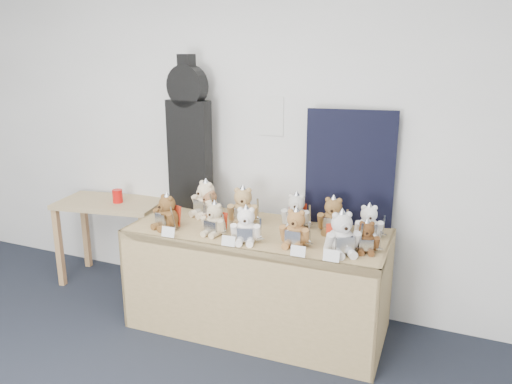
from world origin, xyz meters
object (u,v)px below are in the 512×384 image
at_px(side_table, 111,215).
at_px(teddy_front_far_left, 167,213).
at_px(display_table, 254,255).
at_px(teddy_front_centre, 246,226).
at_px(teddy_front_right, 296,229).
at_px(teddy_back_far_left, 210,204).
at_px(teddy_back_left, 205,200).
at_px(teddy_back_end, 369,223).
at_px(guitar_case, 189,135).
at_px(teddy_back_right, 333,216).
at_px(red_cup, 118,196).
at_px(teddy_back_centre_right, 296,212).
at_px(teddy_back_centre_left, 243,207).
at_px(teddy_front_end, 366,238).
at_px(teddy_front_left, 215,220).
at_px(teddy_front_far_right, 342,235).

height_order(side_table, teddy_front_far_left, teddy_front_far_left).
relative_size(display_table, teddy_front_centre, 6.75).
xyz_separation_m(teddy_front_right, teddy_back_far_left, (-0.80, 0.30, -0.01)).
xyz_separation_m(teddy_front_far_left, teddy_back_left, (0.12, 0.36, 0.01)).
bearing_deg(teddy_back_end, guitar_case, 154.69).
height_order(guitar_case, teddy_back_right, guitar_case).
xyz_separation_m(side_table, teddy_back_right, (1.99, -0.05, 0.27)).
relative_size(red_cup, teddy_back_end, 0.43).
xyz_separation_m(teddy_back_centre_right, teddy_back_end, (0.52, -0.01, -0.01)).
relative_size(teddy_front_centre, teddy_back_centre_left, 0.89).
xyz_separation_m(guitar_case, teddy_front_end, (1.50, -0.39, -0.50)).
xyz_separation_m(display_table, side_table, (-1.49, 0.29, 0.01)).
height_order(display_table, red_cup, red_cup).
distance_m(display_table, teddy_front_right, 0.45).
height_order(teddy_front_centre, teddy_back_left, teddy_back_left).
xyz_separation_m(side_table, teddy_front_end, (2.28, -0.32, 0.24)).
bearing_deg(teddy_back_centre_right, display_table, -143.01).
bearing_deg(teddy_front_far_left, teddy_front_right, 21.31).
bearing_deg(teddy_front_right, teddy_back_far_left, 158.53).
relative_size(side_table, teddy_front_centre, 3.48).
distance_m(teddy_front_centre, teddy_back_end, 0.83).
height_order(teddy_front_far_left, teddy_front_centre, teddy_front_far_left).
bearing_deg(teddy_front_right, teddy_back_right, 64.35).
bearing_deg(teddy_front_end, teddy_back_left, 155.27).
distance_m(guitar_case, teddy_back_centre_left, 0.76).
height_order(side_table, teddy_back_far_left, teddy_back_far_left).
bearing_deg(teddy_back_centre_right, side_table, 168.86).
distance_m(side_table, teddy_back_centre_left, 1.37).
xyz_separation_m(teddy_back_end, teddy_back_far_left, (-1.21, -0.03, -0.01)).
relative_size(side_table, teddy_back_centre_left, 3.10).
bearing_deg(teddy_back_centre_right, teddy_front_left, -151.51).
bearing_deg(teddy_back_end, teddy_back_far_left, 161.57).
bearing_deg(guitar_case, teddy_back_centre_left, -14.29).
bearing_deg(guitar_case, red_cup, -168.07).
bearing_deg(teddy_front_far_right, side_table, 135.23).
xyz_separation_m(display_table, teddy_front_left, (-0.24, -0.13, 0.27)).
height_order(display_table, teddy_back_centre_left, teddy_back_centre_left).
xyz_separation_m(teddy_back_left, teddy_back_end, (1.25, 0.01, -0.02)).
bearing_deg(teddy_back_centre_right, teddy_back_end, -10.92).
relative_size(display_table, teddy_back_end, 7.05).
relative_size(teddy_front_left, teddy_back_centre_left, 0.84).
height_order(side_table, teddy_front_far_right, teddy_front_far_right).
height_order(teddy_front_left, teddy_back_end, teddy_back_end).
relative_size(guitar_case, teddy_front_right, 4.31).
xyz_separation_m(guitar_case, teddy_front_left, (0.48, -0.49, -0.49)).
xyz_separation_m(teddy_front_end, teddy_back_right, (-0.29, 0.27, 0.02)).
bearing_deg(teddy_back_centre_right, teddy_back_left, 172.75).
xyz_separation_m(red_cup, teddy_back_centre_left, (1.24, -0.12, 0.09)).
height_order(guitar_case, red_cup, guitar_case).
height_order(teddy_front_far_left, teddy_back_centre_right, teddy_back_centre_right).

